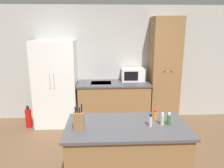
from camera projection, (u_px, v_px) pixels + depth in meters
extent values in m
cube|color=#B2B2AD|center=(111.00, 64.00, 5.08)|extent=(7.20, 0.06, 2.60)
cube|color=white|center=(56.00, 84.00, 4.76)|extent=(0.89, 0.67, 1.86)
cylinder|color=silver|center=(50.00, 81.00, 4.38)|extent=(0.02, 0.02, 0.30)
cylinder|color=silver|center=(54.00, 81.00, 4.38)|extent=(0.02, 0.02, 0.30)
cube|color=olive|center=(114.00, 103.00, 4.94)|extent=(1.55, 0.67, 0.90)
cube|color=#4C4C51|center=(114.00, 83.00, 4.82)|extent=(1.59, 0.71, 0.03)
cube|color=#9EA0A3|center=(101.00, 83.00, 4.80)|extent=(0.44, 0.34, 0.01)
cube|color=olive|center=(164.00, 71.00, 4.87)|extent=(0.62, 0.55, 2.34)
sphere|color=black|center=(165.00, 72.00, 4.58)|extent=(0.02, 0.02, 0.02)
sphere|color=black|center=(172.00, 72.00, 4.58)|extent=(0.02, 0.02, 0.02)
cube|color=olive|center=(126.00, 158.00, 2.89)|extent=(1.49, 0.78, 0.87)
cube|color=#4C4C51|center=(127.00, 126.00, 2.77)|extent=(1.55, 0.84, 0.03)
cube|color=white|center=(133.00, 75.00, 4.95)|extent=(0.51, 0.32, 0.29)
cube|color=black|center=(131.00, 76.00, 4.79)|extent=(0.31, 0.01, 0.20)
cube|color=olive|center=(79.00, 121.00, 2.62)|extent=(0.13, 0.09, 0.21)
cylinder|color=black|center=(75.00, 110.00, 2.59)|extent=(0.02, 0.02, 0.08)
cylinder|color=black|center=(77.00, 109.00, 2.59)|extent=(0.02, 0.02, 0.10)
cylinder|color=black|center=(79.00, 110.00, 2.59)|extent=(0.02, 0.02, 0.07)
cylinder|color=black|center=(82.00, 108.00, 2.60)|extent=(0.02, 0.02, 0.11)
cylinder|color=#337033|center=(169.00, 120.00, 2.76)|extent=(0.05, 0.05, 0.13)
cylinder|color=silver|center=(169.00, 114.00, 2.74)|extent=(0.04, 0.04, 0.03)
cylinder|color=beige|center=(162.00, 120.00, 2.76)|extent=(0.05, 0.05, 0.13)
cylinder|color=silver|center=(163.00, 114.00, 2.74)|extent=(0.03, 0.03, 0.03)
cylinder|color=orange|center=(155.00, 115.00, 2.96)|extent=(0.06, 0.06, 0.09)
cylinder|color=red|center=(155.00, 111.00, 2.95)|extent=(0.04, 0.04, 0.02)
cylinder|color=beige|center=(151.00, 122.00, 2.71)|extent=(0.04, 0.04, 0.14)
cylinder|color=black|center=(151.00, 115.00, 2.69)|extent=(0.03, 0.03, 0.03)
cylinder|color=red|center=(29.00, 118.00, 4.72)|extent=(0.13, 0.13, 0.42)
cylinder|color=black|center=(28.00, 108.00, 4.66)|extent=(0.06, 0.06, 0.07)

